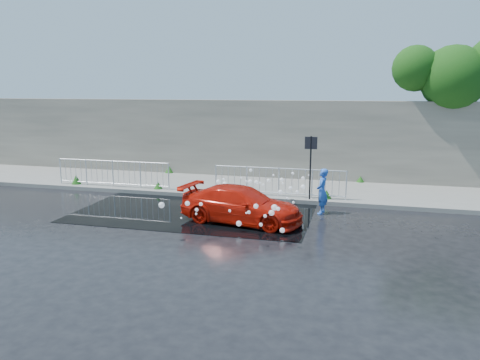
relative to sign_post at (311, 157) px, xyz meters
name	(u,v)px	position (x,y,z in m)	size (l,w,h in m)	color
ground	(171,218)	(-4.20, -3.10, -1.72)	(90.00, 90.00, 0.00)	black
pavement	(217,185)	(-4.20, 1.90, -1.65)	(30.00, 4.00, 0.15)	slate
curb	(201,195)	(-4.20, -0.10, -1.64)	(30.00, 0.25, 0.16)	slate
retaining_wall	(230,138)	(-4.20, 4.10, 0.18)	(30.00, 0.60, 3.50)	#645E54
puddle	(196,211)	(-3.70, -2.10, -1.72)	(8.00, 5.00, 0.01)	black
sign_post	(311,157)	(0.00, 0.00, 0.00)	(0.45, 0.06, 2.50)	black
tree	(457,73)	(5.42, 4.31, 3.08)	(5.04, 2.70, 6.28)	#332114
railing_left	(113,173)	(-8.20, 0.25, -0.99)	(5.05, 0.05, 1.10)	silver
railing_right	(279,181)	(-1.20, 0.25, -0.99)	(5.05, 0.05, 1.10)	silver
weeds	(204,182)	(-4.58, 1.31, -1.40)	(12.17, 3.93, 0.39)	#214C14
water_spray	(250,195)	(-1.73, -2.17, -1.01)	(3.57, 5.72, 1.04)	white
red_car	(241,205)	(-1.82, -3.02, -1.15)	(1.60, 3.94, 1.14)	red
person	(322,191)	(0.56, -1.30, -0.95)	(0.56, 0.37, 1.55)	blue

